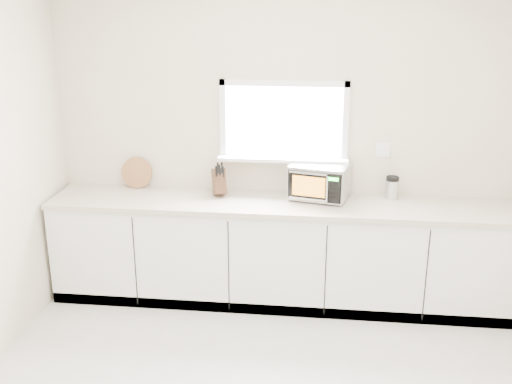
# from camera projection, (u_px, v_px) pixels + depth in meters

# --- Properties ---
(back_wall) EXTENTS (4.00, 0.17, 2.70)m
(back_wall) POSITION_uv_depth(u_px,v_px,m) (284.00, 142.00, 5.19)
(back_wall) COLOR beige
(back_wall) RESTS_ON ground
(cabinets) EXTENTS (3.92, 0.60, 0.88)m
(cabinets) POSITION_uv_depth(u_px,v_px,m) (280.00, 254.00, 5.19)
(cabinets) COLOR white
(cabinets) RESTS_ON ground
(countertop) EXTENTS (3.92, 0.64, 0.04)m
(countertop) POSITION_uv_depth(u_px,v_px,m) (280.00, 204.00, 5.04)
(countertop) COLOR beige
(countertop) RESTS_ON cabinets
(microwave) EXTENTS (0.54, 0.47, 0.30)m
(microwave) POSITION_uv_depth(u_px,v_px,m) (320.00, 180.00, 5.08)
(microwave) COLOR black
(microwave) RESTS_ON countertop
(knife_block) EXTENTS (0.17, 0.23, 0.31)m
(knife_block) POSITION_uv_depth(u_px,v_px,m) (219.00, 181.00, 5.16)
(knife_block) COLOR #482E19
(knife_block) RESTS_ON countertop
(cutting_board) EXTENTS (0.28, 0.07, 0.28)m
(cutting_board) POSITION_uv_depth(u_px,v_px,m) (137.00, 173.00, 5.37)
(cutting_board) COLOR #A1673E
(cutting_board) RESTS_ON countertop
(coffee_grinder) EXTENTS (0.13, 0.13, 0.20)m
(coffee_grinder) POSITION_uv_depth(u_px,v_px,m) (392.00, 187.00, 5.10)
(coffee_grinder) COLOR #B8BBC0
(coffee_grinder) RESTS_ON countertop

